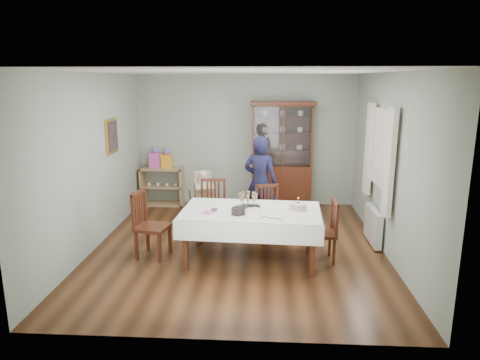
# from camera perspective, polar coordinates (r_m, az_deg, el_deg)

# --- Properties ---
(floor) EXTENTS (5.00, 5.00, 0.00)m
(floor) POSITION_cam_1_polar(r_m,az_deg,el_deg) (6.87, -0.23, -8.92)
(floor) COLOR #593319
(floor) RESTS_ON ground
(room_shell) EXTENTS (5.00, 5.00, 5.00)m
(room_shell) POSITION_cam_1_polar(r_m,az_deg,el_deg) (6.95, 0.03, 5.91)
(room_shell) COLOR #9EAA99
(room_shell) RESTS_ON floor
(dining_table) EXTENTS (2.06, 1.26, 0.76)m
(dining_table) POSITION_cam_1_polar(r_m,az_deg,el_deg) (6.28, 1.47, -7.31)
(dining_table) COLOR #4C2213
(dining_table) RESTS_ON floor
(china_cabinet) EXTENTS (1.30, 0.48, 2.18)m
(china_cabinet) POSITION_cam_1_polar(r_m,az_deg,el_deg) (8.74, 5.61, 3.49)
(china_cabinet) COLOR #4C2213
(china_cabinet) RESTS_ON floor
(sideboard) EXTENTS (0.90, 0.38, 0.80)m
(sideboard) POSITION_cam_1_polar(r_m,az_deg,el_deg) (9.16, -10.33, -0.83)
(sideboard) COLOR tan
(sideboard) RESTS_ON floor
(picture_frame) EXTENTS (0.04, 0.48, 0.58)m
(picture_frame) POSITION_cam_1_polar(r_m,az_deg,el_deg) (7.67, -16.72, 5.63)
(picture_frame) COLOR gold
(picture_frame) RESTS_ON room_shell
(window) EXTENTS (0.04, 1.02, 1.22)m
(window) POSITION_cam_1_polar(r_m,az_deg,el_deg) (6.97, 18.49, 3.97)
(window) COLOR white
(window) RESTS_ON room_shell
(curtain_left) EXTENTS (0.07, 0.30, 1.55)m
(curtain_left) POSITION_cam_1_polar(r_m,az_deg,el_deg) (6.39, 19.31, 2.20)
(curtain_left) COLOR silver
(curtain_left) RESTS_ON room_shell
(curtain_right) EXTENTS (0.07, 0.30, 1.55)m
(curtain_right) POSITION_cam_1_polar(r_m,az_deg,el_deg) (7.57, 16.80, 4.00)
(curtain_right) COLOR silver
(curtain_right) RESTS_ON room_shell
(radiator) EXTENTS (0.10, 0.80, 0.55)m
(radiator) POSITION_cam_1_polar(r_m,az_deg,el_deg) (7.25, 17.31, -5.80)
(radiator) COLOR white
(radiator) RESTS_ON floor
(chair_far_left) EXTENTS (0.48, 0.48, 0.98)m
(chair_far_left) POSITION_cam_1_polar(r_m,az_deg,el_deg) (7.18, -3.58, -5.48)
(chair_far_left) COLOR #4C2213
(chair_far_left) RESTS_ON floor
(chair_far_right) EXTENTS (0.51, 0.51, 0.91)m
(chair_far_right) POSITION_cam_1_polar(r_m,az_deg,el_deg) (7.05, 3.93, -5.99)
(chair_far_right) COLOR #4C2213
(chair_far_right) RESTS_ON floor
(chair_end_left) EXTENTS (0.53, 0.53, 1.00)m
(chair_end_left) POSITION_cam_1_polar(r_m,az_deg,el_deg) (6.55, -11.66, -7.52)
(chair_end_left) COLOR #4C2213
(chair_end_left) RESTS_ON floor
(chair_end_right) EXTENTS (0.42, 0.42, 0.91)m
(chair_end_right) POSITION_cam_1_polar(r_m,az_deg,el_deg) (6.40, 10.84, -8.24)
(chair_end_right) COLOR #4C2213
(chair_end_right) RESTS_ON floor
(woman) EXTENTS (0.70, 0.57, 1.65)m
(woman) POSITION_cam_1_polar(r_m,az_deg,el_deg) (7.55, 2.74, -0.30)
(woman) COLOR black
(woman) RESTS_ON floor
(high_chair) EXTENTS (0.55, 0.55, 0.98)m
(high_chair) POSITION_cam_1_polar(r_m,az_deg,el_deg) (7.92, -4.84, -2.99)
(high_chair) COLOR black
(high_chair) RESTS_ON floor
(champagne_tray) EXTENTS (0.36, 0.36, 0.22)m
(champagne_tray) POSITION_cam_1_polar(r_m,az_deg,el_deg) (6.26, 1.09, -3.10)
(champagne_tray) COLOR silver
(champagne_tray) RESTS_ON dining_table
(birthday_cake) EXTENTS (0.28, 0.28, 0.19)m
(birthday_cake) POSITION_cam_1_polar(r_m,az_deg,el_deg) (6.21, 7.75, -3.55)
(birthday_cake) COLOR white
(birthday_cake) RESTS_ON dining_table
(plate_stack_dark) EXTENTS (0.20, 0.20, 0.09)m
(plate_stack_dark) POSITION_cam_1_polar(r_m,az_deg,el_deg) (5.97, -0.25, -4.16)
(plate_stack_dark) COLOR black
(plate_stack_dark) RESTS_ON dining_table
(plate_stack_white) EXTENTS (0.26, 0.26, 0.10)m
(plate_stack_white) POSITION_cam_1_polar(r_m,az_deg,el_deg) (5.89, 1.89, -4.40)
(plate_stack_white) COLOR white
(plate_stack_white) RESTS_ON dining_table
(napkin_stack) EXTENTS (0.17, 0.17, 0.02)m
(napkin_stack) POSITION_cam_1_polar(r_m,az_deg,el_deg) (6.04, -4.35, -4.34)
(napkin_stack) COLOR #E253AF
(napkin_stack) RESTS_ON dining_table
(cutlery) EXTENTS (0.12, 0.17, 0.01)m
(cutlery) POSITION_cam_1_polar(r_m,az_deg,el_deg) (6.17, -3.83, -3.97)
(cutlery) COLOR silver
(cutlery) RESTS_ON dining_table
(cake_knife) EXTENTS (0.27, 0.12, 0.01)m
(cake_knife) POSITION_cam_1_polar(r_m,az_deg,el_deg) (5.81, 4.34, -5.08)
(cake_knife) COLOR silver
(cake_knife) RESTS_ON dining_table
(gift_bag_pink) EXTENTS (0.25, 0.17, 0.43)m
(gift_bag_pink) POSITION_cam_1_polar(r_m,az_deg,el_deg) (9.05, -11.25, 2.79)
(gift_bag_pink) COLOR #E253AF
(gift_bag_pink) RESTS_ON sideboard
(gift_bag_orange) EXTENTS (0.23, 0.16, 0.41)m
(gift_bag_orange) POSITION_cam_1_polar(r_m,az_deg,el_deg) (8.99, -9.77, 2.73)
(gift_bag_orange) COLOR gold
(gift_bag_orange) RESTS_ON sideboard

